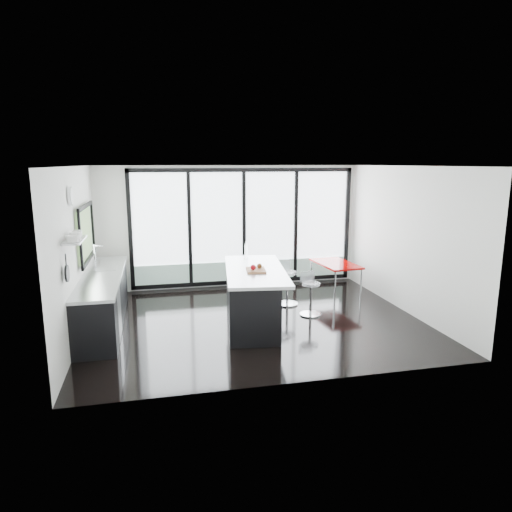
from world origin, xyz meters
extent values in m
cube|color=black|center=(0.00, 0.00, 0.00)|extent=(6.00, 5.00, 0.00)
cube|color=white|center=(0.00, 0.00, 2.80)|extent=(6.00, 5.00, 0.00)
cube|color=silver|center=(0.00, 2.50, 1.40)|extent=(6.00, 0.00, 2.80)
cube|color=white|center=(0.30, 2.47, 1.40)|extent=(5.00, 0.02, 2.50)
cube|color=slate|center=(0.30, 2.43, 0.37)|extent=(5.00, 0.02, 0.44)
cube|color=black|center=(-0.95, 2.43, 1.40)|extent=(0.08, 0.04, 2.50)
cube|color=black|center=(0.30, 2.43, 1.40)|extent=(0.08, 0.04, 2.50)
cube|color=black|center=(1.55, 2.43, 1.40)|extent=(0.08, 0.04, 2.50)
cube|color=silver|center=(0.00, -2.50, 1.40)|extent=(6.00, 0.00, 2.80)
cube|color=silver|center=(-3.00, 0.00, 1.40)|extent=(0.00, 5.00, 2.80)
cube|color=#5D7C4B|center=(-2.97, 0.90, 1.60)|extent=(0.02, 1.60, 0.90)
cube|color=#AAADAF|center=(-2.87, -0.85, 1.75)|extent=(0.25, 0.80, 0.03)
cylinder|color=white|center=(-2.97, -0.30, 2.35)|extent=(0.04, 0.30, 0.30)
cylinder|color=black|center=(-2.94, -1.25, 1.35)|extent=(0.03, 0.24, 0.24)
cube|color=silver|center=(3.00, 0.00, 1.40)|extent=(0.00, 5.00, 2.80)
cube|color=black|center=(-2.67, 0.40, 0.43)|extent=(0.65, 3.20, 0.87)
cube|color=#AAADAF|center=(-2.67, 0.40, 0.90)|extent=(0.69, 3.24, 0.05)
cube|color=#AAADAF|center=(-2.67, 0.90, 0.90)|extent=(0.45, 0.48, 0.06)
cylinder|color=silver|center=(-2.82, 0.90, 1.14)|extent=(0.02, 0.02, 0.44)
cube|color=#AAADAF|center=(-2.36, -0.35, 0.42)|extent=(0.03, 0.60, 0.80)
cube|color=black|center=(-0.09, -0.08, 0.47)|extent=(1.13, 2.47, 0.94)
cube|color=#AAADAF|center=(0.00, -0.09, 0.97)|extent=(1.36, 2.57, 0.05)
cube|color=#A96D46|center=(-0.02, -0.25, 1.01)|extent=(0.38, 0.47, 0.03)
sphere|color=maroon|center=(-0.09, -0.30, 1.08)|extent=(0.11, 0.11, 0.10)
sphere|color=#4D2C11|center=(0.05, -0.20, 1.07)|extent=(0.10, 0.10, 0.09)
cylinder|color=silver|center=(0.00, 0.73, 1.15)|extent=(0.09, 0.09, 0.30)
cylinder|color=silver|center=(1.11, 0.06, 0.32)|extent=(0.48, 0.48, 0.64)
cylinder|color=silver|center=(0.87, 0.79, 0.35)|extent=(0.55, 0.55, 0.70)
cube|color=#940100|center=(2.17, 1.42, 0.34)|extent=(0.84, 1.33, 0.68)
camera|label=1|loc=(-1.74, -7.82, 2.86)|focal=32.00mm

